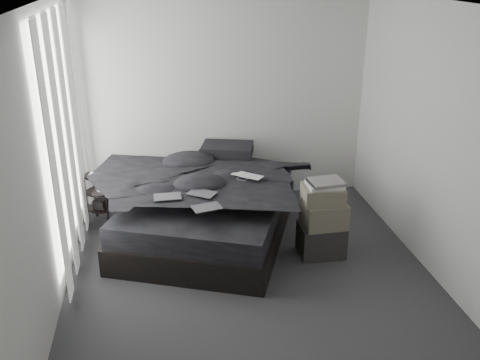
{
  "coord_description": "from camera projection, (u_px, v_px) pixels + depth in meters",
  "views": [
    {
      "loc": [
        -0.81,
        -4.41,
        2.94
      ],
      "look_at": [
        0.0,
        0.8,
        0.75
      ],
      "focal_mm": 40.0,
      "sensor_mm": 36.0,
      "label": 1
    }
  ],
  "objects": [
    {
      "name": "pillow_lower",
      "position": [
        222.0,
        160.0,
        6.69
      ],
      "size": [
        0.78,
        0.65,
        0.15
      ],
      "primitive_type": "cube",
      "rotation": [
        0.0,
        0.0,
        -0.37
      ],
      "color": "black",
      "rests_on": "mattress"
    },
    {
      "name": "box_upper",
      "position": [
        323.0,
        194.0,
        5.49
      ],
      "size": [
        0.43,
        0.36,
        0.18
      ],
      "primitive_type": "cube",
      "rotation": [
        0.0,
        0.0,
        -0.06
      ],
      "color": "#676251",
      "rests_on": "box_mid"
    },
    {
      "name": "wall_right",
      "position": [
        442.0,
        147.0,
        5.02
      ],
      "size": [
        0.01,
        4.2,
        2.6
      ],
      "primitive_type": "cube",
      "color": "silver",
      "rests_on": "ground"
    },
    {
      "name": "floor_books",
      "position": [
        128.0,
        233.0,
        6.03
      ],
      "size": [
        0.19,
        0.23,
        0.15
      ],
      "primitive_type": "cube",
      "rotation": [
        0.0,
        0.0,
        0.21
      ],
      "color": "black",
      "rests_on": "floor"
    },
    {
      "name": "side_stand",
      "position": [
        101.0,
        199.0,
        6.34
      ],
      "size": [
        0.41,
        0.41,
        0.6
      ],
      "primitive_type": "cylinder",
      "rotation": [
        0.0,
        0.0,
        -0.3
      ],
      "color": "black",
      "rests_on": "floor"
    },
    {
      "name": "wall_back",
      "position": [
        224.0,
        100.0,
        6.68
      ],
      "size": [
        3.6,
        0.01,
        2.6
      ],
      "primitive_type": "cube",
      "color": "silver",
      "rests_on": "ground"
    },
    {
      "name": "art_book_snake",
      "position": [
        326.0,
        182.0,
        5.42
      ],
      "size": [
        0.37,
        0.31,
        0.03
      ],
      "primitive_type": "cube",
      "rotation": [
        0.0,
        0.0,
        0.1
      ],
      "color": "silver",
      "rests_on": "art_book_white"
    },
    {
      "name": "bed",
      "position": [
        209.0,
        223.0,
        6.09
      ],
      "size": [
        2.33,
        2.64,
        0.3
      ],
      "primitive_type": "cube",
      "rotation": [
        0.0,
        0.0,
        -0.37
      ],
      "color": "black",
      "rests_on": "floor"
    },
    {
      "name": "floor",
      "position": [
        252.0,
        281.0,
        5.26
      ],
      "size": [
        3.6,
        4.2,
        0.01
      ],
      "primitive_type": "cube",
      "color": "#353537",
      "rests_on": "ground"
    },
    {
      "name": "curtain_left",
      "position": [
        68.0,
        138.0,
        5.35
      ],
      "size": [
        0.06,
        2.12,
        2.48
      ],
      "primitive_type": "cube",
      "color": "white",
      "rests_on": "wall_left"
    },
    {
      "name": "pillow_upper",
      "position": [
        227.0,
        150.0,
        6.61
      ],
      "size": [
        0.71,
        0.57,
        0.14
      ],
      "primitive_type": "cube",
      "rotation": [
        0.0,
        0.0,
        -0.26
      ],
      "color": "black",
      "rests_on": "pillow_lower"
    },
    {
      "name": "duvet",
      "position": [
        207.0,
        184.0,
        5.85
      ],
      "size": [
        2.18,
        2.33,
        0.26
      ],
      "primitive_type": "imported",
      "rotation": [
        0.0,
        0.0,
        -0.37
      ],
      "color": "black",
      "rests_on": "mattress"
    },
    {
      "name": "comic_c",
      "position": [
        207.0,
        199.0,
        5.13
      ],
      "size": [
        0.31,
        0.24,
        0.01
      ],
      "primitive_type": "cube",
      "rotation": [
        0.0,
        0.0,
        0.24
      ],
      "color": "black",
      "rests_on": "duvet"
    },
    {
      "name": "wall_front",
      "position": [
        323.0,
        291.0,
        2.85
      ],
      "size": [
        3.6,
        0.01,
        2.6
      ],
      "primitive_type": "cube",
      "color": "silver",
      "rests_on": "ground"
    },
    {
      "name": "comic_b",
      "position": [
        202.0,
        185.0,
        5.45
      ],
      "size": [
        0.33,
        0.3,
        0.01
      ],
      "primitive_type": "cube",
      "rotation": [
        0.0,
        0.0,
        -0.58
      ],
      "color": "black",
      "rests_on": "duvet"
    },
    {
      "name": "ceiling",
      "position": [
        255.0,
        4.0,
        4.27
      ],
      "size": [
        3.6,
        4.2,
        0.01
      ],
      "primitive_type": "cube",
      "color": "white",
      "rests_on": "ground"
    },
    {
      "name": "box_mid",
      "position": [
        324.0,
        214.0,
        5.56
      ],
      "size": [
        0.46,
        0.37,
        0.26
      ],
      "primitive_type": "cube",
      "rotation": [
        0.0,
        0.0,
        0.06
      ],
      "color": "#676251",
      "rests_on": "box_lower"
    },
    {
      "name": "wall_left",
      "position": [
        44.0,
        168.0,
        4.51
      ],
      "size": [
        0.01,
        4.2,
        2.6
      ],
      "primitive_type": "cube",
      "color": "silver",
      "rests_on": "ground"
    },
    {
      "name": "papers",
      "position": [
        98.0,
        175.0,
        6.22
      ],
      "size": [
        0.25,
        0.2,
        0.01
      ],
      "primitive_type": "cube",
      "rotation": [
        0.0,
        0.0,
        -0.12
      ],
      "color": "white",
      "rests_on": "side_stand"
    },
    {
      "name": "laptop",
      "position": [
        245.0,
        171.0,
        5.81
      ],
      "size": [
        0.41,
        0.4,
        0.03
      ],
      "primitive_type": "imported",
      "rotation": [
        0.0,
        0.0,
        -0.68
      ],
      "color": "silver",
      "rests_on": "duvet"
    },
    {
      "name": "window_left",
      "position": [
        62.0,
        131.0,
        5.31
      ],
      "size": [
        0.02,
        2.0,
        2.3
      ],
      "primitive_type": "cube",
      "color": "white",
      "rests_on": "wall_left"
    },
    {
      "name": "comic_a",
      "position": [
        167.0,
        190.0,
        5.37
      ],
      "size": [
        0.28,
        0.19,
        0.01
      ],
      "primitive_type": "cube",
      "rotation": [
        0.0,
        0.0,
        0.02
      ],
      "color": "black",
      "rests_on": "duvet"
    },
    {
      "name": "mattress",
      "position": [
        209.0,
        202.0,
        5.99
      ],
      "size": [
        2.25,
        2.56,
        0.23
      ],
      "primitive_type": "cube",
      "rotation": [
        0.0,
        0.0,
        -0.37
      ],
      "color": "black",
      "rests_on": "bed"
    },
    {
      "name": "box_lower",
      "position": [
        321.0,
        239.0,
        5.69
      ],
      "size": [
        0.47,
        0.37,
        0.34
      ],
      "primitive_type": "cube",
      "rotation": [
        0.0,
        0.0,
        -0.01
      ],
      "color": "black",
      "rests_on": "floor"
    },
    {
      "name": "art_book_white",
      "position": [
        325.0,
        185.0,
        5.45
      ],
      "size": [
        0.36,
        0.29,
        0.04
      ],
      "primitive_type": "cube",
      "rotation": [
        0.0,
        0.0,
        -0.01
      ],
      "color": "silver",
      "rests_on": "box_upper"
    }
  ]
}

